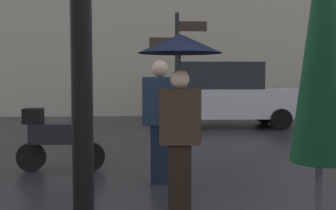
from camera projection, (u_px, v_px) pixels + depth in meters
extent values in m
cylinder|color=black|center=(83.00, 132.00, 1.44)|extent=(0.08, 0.08, 2.63)
cone|color=#0F381E|center=(323.00, 30.00, 1.98)|extent=(0.29, 0.29, 1.30)
cube|color=black|center=(180.00, 178.00, 4.56)|extent=(0.25, 0.16, 0.76)
cube|color=#332319|center=(180.00, 117.00, 4.51)|extent=(0.45, 0.20, 0.62)
sphere|color=beige|center=(180.00, 79.00, 4.48)|extent=(0.21, 0.21, 0.21)
cylinder|color=black|center=(180.00, 67.00, 4.48)|extent=(0.02, 0.02, 0.30)
cone|color=black|center=(180.00, 44.00, 4.46)|extent=(0.93, 0.93, 0.21)
cube|color=black|center=(160.00, 154.00, 5.77)|extent=(0.27, 0.17, 0.83)
cube|color=#1E2D47|center=(160.00, 101.00, 5.72)|extent=(0.50, 0.22, 0.67)
sphere|color=beige|center=(160.00, 69.00, 5.69)|extent=(0.23, 0.23, 0.23)
cube|color=#512819|center=(176.00, 108.00, 5.74)|extent=(0.12, 0.24, 0.28)
cylinder|color=black|center=(91.00, 157.00, 6.54)|extent=(0.46, 0.09, 0.46)
cylinder|color=black|center=(31.00, 157.00, 6.50)|extent=(0.46, 0.09, 0.46)
cube|color=black|center=(60.00, 133.00, 6.49)|extent=(0.94, 0.32, 0.32)
cube|color=black|center=(33.00, 116.00, 6.46)|extent=(0.28, 0.28, 0.24)
cylinder|color=black|center=(87.00, 111.00, 6.49)|extent=(0.06, 0.06, 0.55)
cube|color=silver|center=(224.00, 103.00, 12.29)|extent=(4.53, 1.67, 0.85)
cube|color=black|center=(217.00, 76.00, 12.22)|extent=(2.49, 1.54, 0.79)
cylinder|color=black|center=(265.00, 114.00, 13.21)|extent=(0.61, 0.18, 0.61)
cylinder|color=black|center=(281.00, 119.00, 11.54)|extent=(0.61, 0.18, 0.61)
cylinder|color=black|center=(174.00, 114.00, 13.09)|extent=(0.61, 0.18, 0.61)
cylinder|color=black|center=(177.00, 120.00, 11.42)|extent=(0.61, 0.18, 0.61)
cylinder|color=black|center=(177.00, 85.00, 7.68)|extent=(0.08, 0.08, 2.70)
cube|color=#33281E|center=(192.00, 26.00, 7.62)|extent=(0.56, 0.04, 0.18)
cube|color=#33281E|center=(163.00, 42.00, 7.62)|extent=(0.52, 0.04, 0.18)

